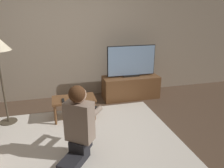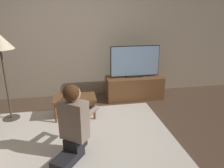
{
  "view_description": "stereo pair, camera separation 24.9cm",
  "coord_description": "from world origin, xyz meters",
  "views": [
    {
      "loc": [
        -0.28,
        -2.73,
        1.84
      ],
      "look_at": [
        0.58,
        0.59,
        0.66
      ],
      "focal_mm": 35.0,
      "sensor_mm": 36.0,
      "label": 1
    },
    {
      "loc": [
        -0.04,
        -2.78,
        1.84
      ],
      "look_at": [
        0.58,
        0.59,
        0.66
      ],
      "focal_mm": 35.0,
      "sensor_mm": 36.0,
      "label": 2
    }
  ],
  "objects": [
    {
      "name": "ground_plane",
      "position": [
        0.0,
        0.0,
        0.0
      ],
      "size": [
        10.0,
        10.0,
        0.0
      ],
      "primitive_type": "plane",
      "color": "brown"
    },
    {
      "name": "wall_back",
      "position": [
        0.0,
        1.93,
        1.3
      ],
      "size": [
        10.0,
        0.06,
        2.6
      ],
      "color": "tan",
      "rests_on": "ground_plane"
    },
    {
      "name": "rug",
      "position": [
        0.0,
        0.0,
        0.01
      ],
      "size": [
        2.79,
        2.29,
        0.02
      ],
      "color": "silver",
      "rests_on": "ground_plane"
    },
    {
      "name": "tv_stand",
      "position": [
        1.23,
        1.48,
        0.24
      ],
      "size": [
        1.2,
        0.46,
        0.48
      ],
      "color": "brown",
      "rests_on": "ground_plane"
    },
    {
      "name": "tv",
      "position": [
        1.23,
        1.48,
        0.81
      ],
      "size": [
        1.04,
        0.08,
        0.66
      ],
      "color": "black",
      "rests_on": "tv_stand"
    },
    {
      "name": "coffee_table",
      "position": [
        -0.04,
        0.8,
        0.34
      ],
      "size": [
        0.73,
        0.41,
        0.39
      ],
      "color": "brown",
      "rests_on": "ground_plane"
    },
    {
      "name": "floor_lamp",
      "position": [
        -1.15,
        0.93,
        1.29
      ],
      "size": [
        0.44,
        0.44,
        1.5
      ],
      "color": "#4C4233",
      "rests_on": "ground_plane"
    },
    {
      "name": "person_kneeling",
      "position": [
        -0.08,
        -0.31,
        0.51
      ],
      "size": [
        0.67,
        0.79,
        0.98
      ],
      "rotation": [
        0.0,
        0.0,
        2.51
      ],
      "color": "#232328",
      "rests_on": "rug"
    },
    {
      "name": "remote",
      "position": [
        -0.23,
        0.72,
        0.4
      ],
      "size": [
        0.04,
        0.15,
        0.02
      ],
      "color": "black",
      "rests_on": "coffee_table"
    }
  ]
}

